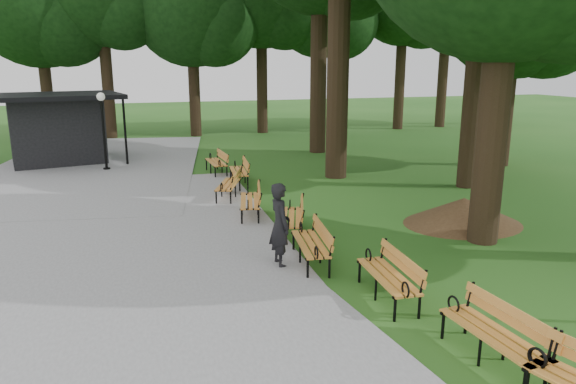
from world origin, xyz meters
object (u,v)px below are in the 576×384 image
object	(u,v)px
bench_8	(216,162)
bench_3	(310,244)
bench_5	(250,201)
bench_6	(228,185)
person	(280,225)
lamp_post	(102,115)
bench_2	(388,276)
bench_7	(239,171)
dirt_mound	(463,211)
bench_4	(291,218)
kiosk	(56,128)
bench_1	(493,335)

from	to	relation	value
bench_8	bench_3	bearing A→B (deg)	-0.86
bench_5	bench_6	xyz separation A→B (m)	(-0.18, 2.18, 0.00)
person	lamp_post	bearing A→B (deg)	13.33
bench_2	bench_7	bearing A→B (deg)	-172.58
dirt_mound	bench_4	bearing A→B (deg)	173.89
kiosk	bench_8	xyz separation A→B (m)	(6.03, -4.34, -1.02)
person	bench_2	xyz separation A→B (m)	(1.38, -2.14, -0.46)
bench_3	bench_8	xyz separation A→B (m)	(-0.29, 9.93, 0.00)
bench_6	bench_7	bearing A→B (deg)	-179.39
bench_1	bench_7	size ratio (longest dim) A/B	1.00
person	kiosk	bearing A→B (deg)	17.68
bench_2	bench_3	distance (m)	2.18
bench_6	kiosk	bearing A→B (deg)	-123.22
lamp_post	bench_6	xyz separation A→B (m)	(3.77, -5.82, -1.76)
bench_3	bench_7	distance (m)	7.98
bench_3	bench_7	bearing A→B (deg)	-173.13
bench_5	lamp_post	bearing A→B (deg)	-140.65
bench_7	bench_8	world-z (taller)	same
person	bench_5	bearing A→B (deg)	-7.88
bench_2	bench_7	world-z (taller)	same
kiosk	bench_3	world-z (taller)	kiosk
kiosk	bench_7	bearing A→B (deg)	-55.11
lamp_post	bench_3	bearing A→B (deg)	-69.89
bench_4	bench_7	xyz separation A→B (m)	(-0.04, 5.99, 0.00)
lamp_post	bench_7	xyz separation A→B (m)	(4.52, -3.89, -1.76)
dirt_mound	bench_8	distance (m)	9.87
bench_2	bench_7	xyz separation A→B (m)	(-0.56, 10.03, 0.00)
dirt_mound	bench_8	bearing A→B (deg)	121.31
bench_7	bench_8	bearing A→B (deg)	-160.35
kiosk	dirt_mound	world-z (taller)	kiosk
lamp_post	bench_2	xyz separation A→B (m)	(5.09, -13.92, -1.76)
person	bench_7	world-z (taller)	person
bench_4	bench_6	world-z (taller)	same
bench_8	bench_2	bearing A→B (deg)	2.38
dirt_mound	bench_5	xyz separation A→B (m)	(-5.24, 2.38, 0.09)
bench_6	bench_8	bearing A→B (deg)	-162.37
person	bench_4	distance (m)	2.13
kiosk	bench_5	world-z (taller)	kiosk
bench_4	dirt_mound	bearing A→B (deg)	102.55
bench_1	dirt_mound	bearing A→B (deg)	143.98
person	bench_1	world-z (taller)	person
bench_2	lamp_post	bearing A→B (deg)	-155.73
lamp_post	bench_8	xyz separation A→B (m)	(4.06, -1.94, -1.76)
lamp_post	bench_8	size ratio (longest dim) A/B	1.61
bench_1	bench_7	distance (m)	12.39
bench_1	bench_3	xyz separation A→B (m)	(-1.18, 4.38, 0.00)
bench_7	bench_6	bearing A→B (deg)	-14.91
lamp_post	kiosk	bearing A→B (deg)	129.33
lamp_post	person	bearing A→B (deg)	-72.55
bench_1	bench_8	size ratio (longest dim) A/B	1.00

